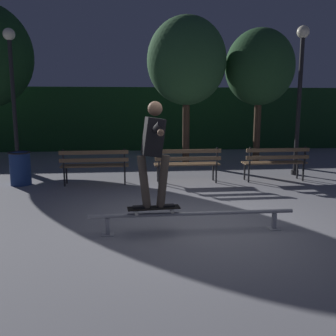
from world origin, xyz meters
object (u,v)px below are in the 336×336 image
object	(u,v)px
park_bench_right_center	(275,160)
tree_far_right	(260,68)
lamp_post_left	(12,83)
grind_rail	(193,216)
skateboarder	(153,146)
lamp_post_right	(300,82)
park_bench_leftmost	(95,163)
park_bench_left_center	(187,161)
tree_behind_benches	(187,61)
trash_can	(20,168)
skateboard	(154,208)

from	to	relation	value
park_bench_right_center	tree_far_right	distance (m)	3.90
lamp_post_left	park_bench_right_center	bearing A→B (deg)	-15.48
grind_rail	skateboarder	size ratio (longest dim) A/B	2.00
skateboarder	lamp_post_left	world-z (taller)	lamp_post_left
park_bench_right_center	lamp_post_right	size ratio (longest dim) A/B	0.41
tree_far_right	park_bench_leftmost	bearing A→B (deg)	-149.40
park_bench_left_center	tree_behind_benches	xyz separation A→B (m)	(0.37, 2.71, 2.65)
park_bench_leftmost	trash_can	bearing A→B (deg)	173.40
skateboard	lamp_post_right	size ratio (longest dim) A/B	0.20
park_bench_leftmost	tree_behind_benches	size ratio (longest dim) A/B	0.35
grind_rail	park_bench_left_center	size ratio (longest dim) A/B	1.94
park_bench_leftmost	park_bench_right_center	size ratio (longest dim) A/B	1.00
skateboarder	tree_behind_benches	xyz separation A→B (m)	(1.41, 6.18, 1.86)
skateboard	tree_behind_benches	size ratio (longest dim) A/B	0.18
park_bench_left_center	lamp_post_right	distance (m)	3.74
grind_rail	lamp_post_left	bearing A→B (deg)	127.40
skateboard	skateboarder	bearing A→B (deg)	4.65
tree_far_right	lamp_post_left	distance (m)	7.38
grind_rail	park_bench_right_center	world-z (taller)	park_bench_right_center
grind_rail	skateboard	size ratio (longest dim) A/B	3.93
grind_rail	tree_behind_benches	bearing A→B (deg)	82.42
tree_far_right	skateboarder	bearing A→B (deg)	-120.58
skateboard	park_bench_right_center	xyz separation A→B (m)	(3.27, 3.47, 0.15)
grind_rail	skateboarder	world-z (taller)	skateboarder
park_bench_leftmost	park_bench_left_center	distance (m)	2.22
park_bench_right_center	grind_rail	bearing A→B (deg)	-127.62
tree_far_right	lamp_post_left	size ratio (longest dim) A/B	1.09
park_bench_right_center	tree_behind_benches	size ratio (longest dim) A/B	0.35
tree_behind_benches	trash_can	world-z (taller)	tree_behind_benches
skateboarder	tree_far_right	world-z (taller)	tree_far_right
park_bench_leftmost	trash_can	world-z (taller)	park_bench_leftmost
park_bench_left_center	trash_can	world-z (taller)	park_bench_left_center
tree_far_right	lamp_post_left	xyz separation A→B (m)	(-7.28, -1.07, -0.56)
skateboarder	park_bench_left_center	size ratio (longest dim) A/B	0.97
park_bench_left_center	trash_can	distance (m)	4.00
skateboard	lamp_post_left	size ratio (longest dim) A/B	0.20
park_bench_right_center	park_bench_left_center	bearing A→B (deg)	180.00
lamp_post_left	park_bench_left_center	bearing A→B (deg)	-22.42
tree_behind_benches	park_bench_right_center	bearing A→B (deg)	-55.67
park_bench_leftmost	park_bench_right_center	xyz separation A→B (m)	(4.45, 0.00, 0.00)
skateboard	park_bench_right_center	world-z (taller)	park_bench_right_center
lamp_post_right	trash_can	world-z (taller)	lamp_post_right
lamp_post_right	park_bench_left_center	bearing A→B (deg)	-166.15
park_bench_leftmost	trash_can	distance (m)	1.79
lamp_post_right	skateboarder	bearing A→B (deg)	-134.36
park_bench_leftmost	tree_behind_benches	distance (m)	4.59
tree_behind_benches	park_bench_leftmost	bearing A→B (deg)	-133.75
grind_rail	tree_far_right	world-z (taller)	tree_far_right
tree_behind_benches	trash_can	distance (m)	5.75
skateboard	skateboarder	distance (m)	0.94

